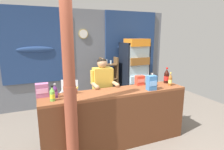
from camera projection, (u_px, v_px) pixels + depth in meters
ground_plane at (109, 126)px, 4.02m from camera, size 7.09×7.09×0.00m
back_wall_curtained at (87, 56)px, 5.25m from camera, size 4.91×0.22×2.63m
stall_counter at (119, 115)px, 3.18m from camera, size 2.57×0.52×1.00m
timber_post at (70, 90)px, 2.51m from camera, size 0.20×0.18×2.55m
drink_fridge at (134, 68)px, 5.28m from camera, size 0.69×0.68×1.85m
bottle_shelf_rack at (109, 80)px, 5.26m from camera, size 0.48×0.28×1.34m
plastic_lawn_chair at (69, 96)px, 4.52m from camera, size 0.58×0.58×0.86m
shopkeeper at (103, 87)px, 3.61m from camera, size 0.47×0.42×1.51m
soda_bottle_cola at (166, 76)px, 3.71m from camera, size 0.10×0.10×0.32m
soda_bottle_orange_soda at (152, 81)px, 3.45m from camera, size 0.07×0.07×0.25m
soda_bottle_iced_tea at (170, 80)px, 3.53m from camera, size 0.07×0.07×0.26m
soda_bottle_lime_soda at (52, 94)px, 2.70m from camera, size 0.07×0.07×0.23m
soda_bottle_grape_soda at (55, 92)px, 2.84m from camera, size 0.07×0.07×0.23m
snack_box_biscuit at (151, 83)px, 3.22m from camera, size 0.16×0.11×0.26m
snack_box_crackers at (140, 80)px, 3.56m from camera, size 0.16×0.11×0.18m
snack_box_wafer at (42, 90)px, 2.87m from camera, size 0.19×0.12×0.21m
banana_bunch at (71, 91)px, 3.01m from camera, size 0.28×0.06×0.16m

